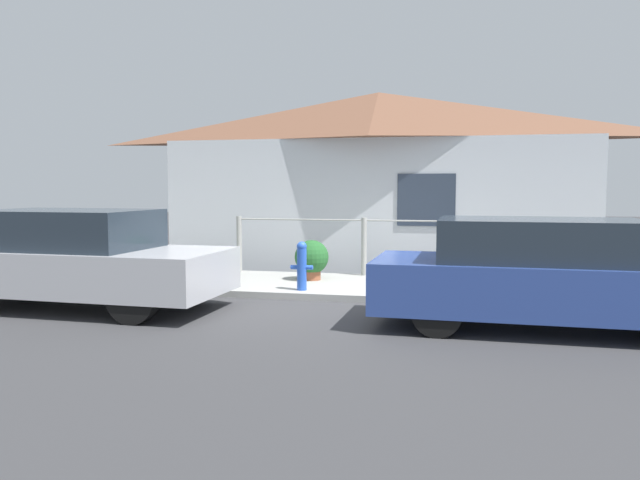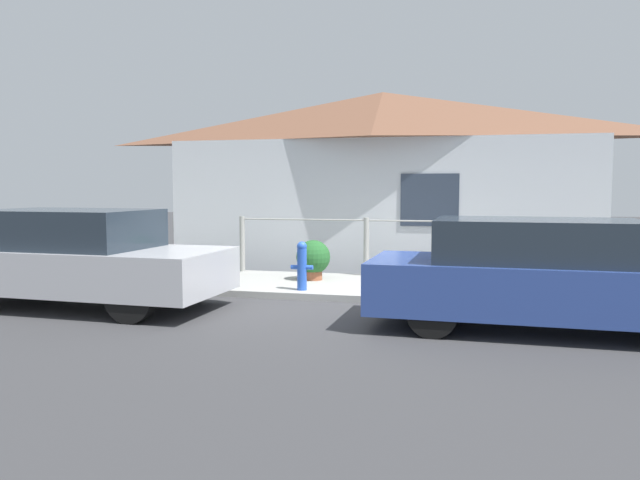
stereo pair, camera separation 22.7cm
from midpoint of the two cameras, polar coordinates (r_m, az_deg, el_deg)
name	(u,v)px [view 2 (the right image)]	position (r m, az deg, el deg)	size (l,w,h in m)	color
ground_plane	(342,302)	(9.36, 2.73, -5.70)	(60.00, 60.00, 0.00)	#38383A
sidewalk	(356,287)	(10.48, 3.94, -4.28)	(24.00, 2.31, 0.10)	#9E9E99
house	(382,127)	(13.22, 6.17, 10.23)	(8.95, 2.23, 3.69)	silver
fence	(366,243)	(11.38, 4.82, -0.32)	(4.90, 0.10, 1.06)	#999993
car_left	(77,258)	(9.53, -20.69, -1.54)	(4.25, 1.90, 1.39)	#B7B7BC
car_right	(546,276)	(7.94, 20.77, -3.06)	(4.30, 1.75, 1.33)	#2D4793
fire_hydrant	(302,265)	(9.75, -1.00, -2.27)	(0.35, 0.16, 0.76)	blue
potted_plant_near_hydrant	(313,258)	(10.83, -0.02, -1.69)	(0.59, 0.59, 0.70)	#9E5638
potted_plant_by_fence	(194,259)	(11.59, -10.93, -1.68)	(0.39, 0.39, 0.54)	slate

